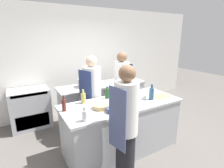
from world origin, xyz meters
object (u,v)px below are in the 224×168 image
at_px(chef_at_pass_far, 92,98).
at_px(bowl_mixing_large, 139,96).
at_px(chef_at_stove, 121,91).
at_px(bottle_vinegar, 107,94).
at_px(bowl_prep_small, 117,101).
at_px(bowl_wooden_salad, 112,110).
at_px(bottle_sauce, 151,94).
at_px(chef_at_prep_near, 126,127).
at_px(stockpot, 84,83).
at_px(bottle_water, 64,105).
at_px(bottle_cooking_oil, 83,98).
at_px(bottle_wine, 85,115).
at_px(bowl_ceramic_blue, 101,106).
at_px(bottle_olive_oil, 120,92).
at_px(oven_range, 30,108).

relative_size(chef_at_pass_far, bowl_mixing_large, 6.18).
bearing_deg(chef_at_stove, bottle_vinegar, -71.15).
height_order(bowl_prep_small, bowl_wooden_salad, bowl_wooden_salad).
relative_size(bottle_sauce, bowl_prep_small, 1.77).
height_order(chef_at_prep_near, bowl_prep_small, chef_at_prep_near).
bearing_deg(stockpot, bottle_sauce, -61.34).
bearing_deg(stockpot, bowl_mixing_large, -62.31).
bearing_deg(bottle_water, chef_at_stove, 20.08).
height_order(bottle_cooking_oil, stockpot, bottle_cooking_oil).
bearing_deg(chef_at_prep_near, chef_at_pass_far, -15.69).
xyz_separation_m(bottle_sauce, bowl_wooden_salad, (-0.91, -0.12, -0.08)).
xyz_separation_m(bottle_wine, bowl_prep_small, (0.75, 0.36, -0.06)).
relative_size(bowl_prep_small, bowl_wooden_salad, 0.99).
bearing_deg(bottle_water, bottle_sauce, -11.35).
xyz_separation_m(bottle_vinegar, bottle_wine, (-0.70, -0.64, -0.01)).
xyz_separation_m(bowl_mixing_large, stockpot, (-0.63, 1.19, 0.06)).
bearing_deg(bottle_vinegar, bottle_wine, -137.78).
height_order(bowl_mixing_large, bowl_ceramic_blue, bowl_mixing_large).
xyz_separation_m(bottle_olive_oil, stockpot, (-0.34, 0.98, -0.00)).
height_order(bowl_mixing_large, bowl_prep_small, bowl_mixing_large).
relative_size(bottle_vinegar, stockpot, 0.77).
height_order(bottle_water, bowl_prep_small, bottle_water).
bearing_deg(chef_at_stove, bowl_mixing_large, -15.27).
bearing_deg(stockpot, chef_at_pass_far, -96.47).
bearing_deg(bottle_vinegar, bowl_mixing_large, -27.02).
distance_m(bowl_ceramic_blue, bowl_wooden_salad, 0.23).
xyz_separation_m(bottle_wine, bottle_water, (-0.15, 0.47, 0.02)).
bearing_deg(bowl_ceramic_blue, bottle_wine, -144.96).
height_order(bottle_vinegar, bottle_sauce, bottle_sauce).
relative_size(bottle_sauce, bottle_water, 1.12).
xyz_separation_m(chef_at_stove, bowl_mixing_large, (-0.02, -0.63, 0.09)).
height_order(chef_at_prep_near, bottle_cooking_oil, chef_at_prep_near).
bearing_deg(bowl_prep_small, stockpot, 96.44).
relative_size(bottle_wine, bowl_mixing_large, 0.76).
bearing_deg(bowl_wooden_salad, chef_at_prep_near, -92.62).
bearing_deg(bottle_sauce, chef_at_pass_far, 135.67).
bearing_deg(bottle_water, bottle_cooking_oil, 22.64).
relative_size(bowl_prep_small, bowl_ceramic_blue, 0.63).
xyz_separation_m(bottle_vinegar, bottle_sauce, (0.67, -0.47, 0.02)).
bearing_deg(bottle_cooking_oil, oven_range, 117.10).
bearing_deg(bowl_prep_small, bowl_ceramic_blue, -166.78).
height_order(oven_range, bottle_sauce, bottle_sauce).
relative_size(chef_at_prep_near, bottle_olive_oil, 7.16).
distance_m(bowl_mixing_large, bowl_ceramic_blue, 0.86).
relative_size(bottle_cooking_oil, bowl_mixing_large, 0.88).
bearing_deg(bowl_prep_small, bottle_sauce, -16.82).
distance_m(chef_at_prep_near, bottle_water, 1.03).
relative_size(bottle_cooking_oil, bottle_sauce, 0.84).
bearing_deg(bottle_water, bottle_olive_oil, 5.45).
height_order(bottle_wine, bottle_sauce, bottle_sauce).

